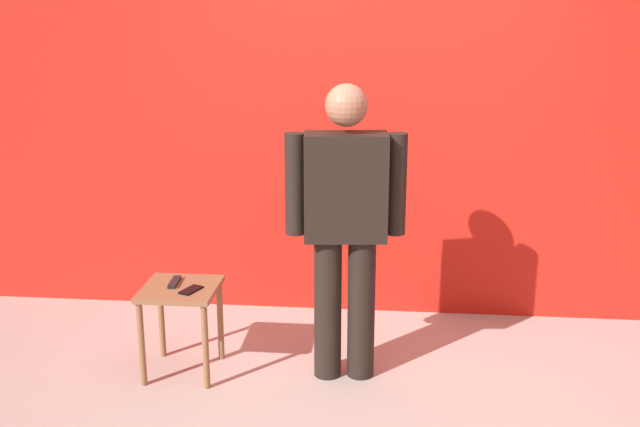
# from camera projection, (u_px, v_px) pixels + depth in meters

# --- Properties ---
(ground_plane) EXTENTS (12.00, 12.00, 0.00)m
(ground_plane) POSITION_uv_depth(u_px,v_px,m) (364.00, 420.00, 3.81)
(ground_plane) COLOR #B7B2A8
(back_wall_red) EXTENTS (5.52, 0.12, 2.82)m
(back_wall_red) POSITION_uv_depth(u_px,v_px,m) (376.00, 109.00, 4.88)
(back_wall_red) COLOR red
(back_wall_red) RESTS_ON ground_plane
(standing_person) EXTENTS (0.67, 0.27, 1.68)m
(standing_person) POSITION_uv_depth(u_px,v_px,m) (345.00, 219.00, 4.04)
(standing_person) COLOR black
(standing_person) RESTS_ON ground_plane
(side_table) EXTENTS (0.42, 0.42, 0.53)m
(side_table) POSITION_uv_depth(u_px,v_px,m) (181.00, 303.00, 4.21)
(side_table) COLOR olive
(side_table) RESTS_ON ground_plane
(cell_phone) EXTENTS (0.12, 0.16, 0.01)m
(cell_phone) POSITION_uv_depth(u_px,v_px,m) (191.00, 290.00, 4.12)
(cell_phone) COLOR black
(cell_phone) RESTS_ON side_table
(tv_remote) EXTENTS (0.06, 0.17, 0.02)m
(tv_remote) POSITION_uv_depth(u_px,v_px,m) (175.00, 282.00, 4.23)
(tv_remote) COLOR black
(tv_remote) RESTS_ON side_table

